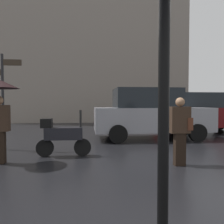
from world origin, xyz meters
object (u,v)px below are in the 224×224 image
(pedestrian_with_bag, at_px, (181,127))
(street_signpost, at_px, (3,92))
(parked_car_right, at_px, (150,113))
(parked_scooter, at_px, (62,135))
(parked_car_left, at_px, (202,113))

(pedestrian_with_bag, bearing_deg, street_signpost, -39.22)
(pedestrian_with_bag, height_order, parked_car_right, parked_car_right)
(parked_scooter, height_order, parked_car_right, parked_car_right)
(pedestrian_with_bag, distance_m, parked_car_right, 3.80)
(parked_car_left, distance_m, street_signpost, 8.75)
(parked_scooter, distance_m, parked_car_right, 4.12)
(parked_scooter, relative_size, parked_car_left, 0.32)
(parked_car_left, height_order, street_signpost, street_signpost)
(parked_scooter, distance_m, street_signpost, 2.44)
(pedestrian_with_bag, bearing_deg, parked_scooter, -36.87)
(parked_car_left, bearing_deg, parked_car_right, -137.83)
(parked_car_right, bearing_deg, parked_car_left, 21.73)
(parked_car_left, bearing_deg, parked_scooter, -131.07)
(parked_car_left, distance_m, parked_car_right, 3.48)
(parked_scooter, distance_m, parked_car_left, 7.53)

